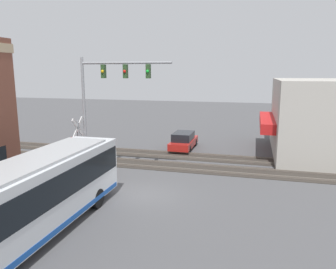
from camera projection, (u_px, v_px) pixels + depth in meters
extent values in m
plane|color=#4C4C4F|center=(143.00, 195.00, 18.42)|extent=(120.00, 120.00, 0.00)
cube|color=#B2ADA3|center=(332.00, 118.00, 26.87)|extent=(12.10, 9.09, 6.24)
cube|color=red|center=(267.00, 122.00, 28.27)|extent=(8.47, 1.20, 0.80)
cube|color=silver|center=(25.00, 200.00, 13.04)|extent=(12.12, 2.55, 2.77)
cube|color=black|center=(24.00, 190.00, 12.96)|extent=(11.88, 2.59, 1.16)
cube|color=#194CA5|center=(27.00, 228.00, 13.27)|extent=(11.88, 2.58, 0.24)
cube|color=#A5A8AA|center=(22.00, 165.00, 12.77)|extent=(10.30, 2.17, 0.12)
cylinder|color=black|center=(77.00, 196.00, 16.95)|extent=(1.00, 2.57, 1.00)
cylinder|color=gray|center=(84.00, 114.00, 22.99)|extent=(0.20, 0.20, 7.82)
cylinder|color=gray|center=(125.00, 63.00, 21.52)|extent=(0.16, 6.35, 0.16)
cube|color=#284723|center=(104.00, 71.00, 22.03)|extent=(0.30, 0.27, 0.90)
sphere|color=yellow|center=(102.00, 71.00, 21.87)|extent=(0.20, 0.20, 0.20)
cube|color=#284723|center=(125.00, 71.00, 21.62)|extent=(0.30, 0.27, 0.90)
sphere|color=red|center=(125.00, 71.00, 21.47)|extent=(0.20, 0.20, 0.20)
cube|color=#284723|center=(148.00, 71.00, 21.22)|extent=(0.30, 0.27, 0.90)
sphere|color=green|center=(147.00, 71.00, 21.06)|extent=(0.20, 0.20, 0.20)
cylinder|color=gray|center=(79.00, 146.00, 22.54)|extent=(0.14, 0.14, 3.60)
cube|color=white|center=(78.00, 128.00, 22.30)|extent=(1.41, 0.06, 1.41)
cube|color=white|center=(78.00, 128.00, 22.30)|extent=(1.41, 0.06, 1.41)
cylinder|color=#38383A|center=(78.00, 139.00, 22.45)|extent=(0.08, 0.90, 0.08)
sphere|color=red|center=(84.00, 140.00, 22.29)|extent=(0.28, 0.28, 0.28)
sphere|color=red|center=(72.00, 139.00, 22.52)|extent=(0.28, 0.28, 0.28)
cube|color=#332D28|center=(170.00, 166.00, 24.11)|extent=(2.60, 60.00, 0.03)
cube|color=#6B6056|center=(167.00, 168.00, 23.42)|extent=(0.07, 60.00, 0.15)
cube|color=#6B6056|center=(172.00, 163.00, 24.78)|extent=(0.07, 60.00, 0.15)
cube|color=#332D28|center=(179.00, 156.00, 27.15)|extent=(2.60, 60.00, 0.03)
cube|color=#6B6056|center=(177.00, 157.00, 26.46)|extent=(0.07, 60.00, 0.15)
cube|color=#6B6056|center=(181.00, 153.00, 27.82)|extent=(0.07, 60.00, 0.15)
cube|color=#B21E19|center=(184.00, 143.00, 29.51)|extent=(4.67, 1.80, 0.59)
cube|color=black|center=(183.00, 136.00, 29.17)|extent=(2.57, 1.62, 0.69)
cylinder|color=black|center=(187.00, 142.00, 30.93)|extent=(0.64, 1.82, 0.64)
cylinder|color=black|center=(180.00, 149.00, 28.18)|extent=(0.64, 1.82, 0.64)
cylinder|color=black|center=(100.00, 164.00, 23.14)|extent=(0.28, 0.28, 0.81)
cylinder|color=#4C4C51|center=(99.00, 154.00, 23.01)|extent=(0.34, 0.34, 0.67)
sphere|color=tan|center=(99.00, 148.00, 22.92)|extent=(0.22, 0.22, 0.22)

